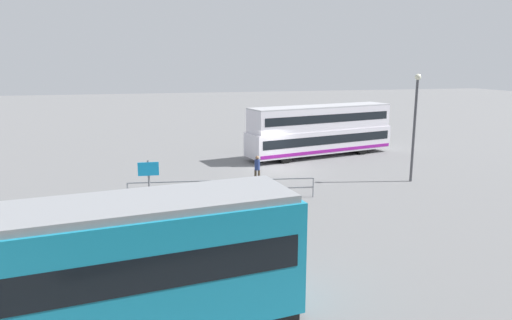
{
  "coord_description": "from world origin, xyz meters",
  "views": [
    {
      "loc": [
        9.04,
        29.43,
        7.13
      ],
      "look_at": [
        3.2,
        6.13,
        2.03
      ],
      "focal_mm": 32.57,
      "sensor_mm": 36.0,
      "label": 1
    }
  ],
  "objects_px": {
    "pedestrian_near_railing": "(257,168)",
    "double_decker_bus": "(321,131)",
    "info_sign": "(149,174)",
    "street_lamp": "(415,119)",
    "tram_yellow": "(29,281)"
  },
  "relations": [
    {
      "from": "double_decker_bus",
      "to": "street_lamp",
      "type": "relative_size",
      "value": 1.89
    },
    {
      "from": "info_sign",
      "to": "street_lamp",
      "type": "height_order",
      "value": "street_lamp"
    },
    {
      "from": "pedestrian_near_railing",
      "to": "info_sign",
      "type": "relative_size",
      "value": 0.73
    },
    {
      "from": "pedestrian_near_railing",
      "to": "double_decker_bus",
      "type": "bearing_deg",
      "value": -134.66
    },
    {
      "from": "double_decker_bus",
      "to": "pedestrian_near_railing",
      "type": "xyz_separation_m",
      "value": [
        6.71,
        6.79,
        -1.02
      ]
    },
    {
      "from": "tram_yellow",
      "to": "pedestrian_near_railing",
      "type": "xyz_separation_m",
      "value": [
        -9.44,
        -14.57,
        -0.93
      ]
    },
    {
      "from": "double_decker_bus",
      "to": "info_sign",
      "type": "height_order",
      "value": "double_decker_bus"
    },
    {
      "from": "double_decker_bus",
      "to": "info_sign",
      "type": "distance_m",
      "value": 16.14
    },
    {
      "from": "double_decker_bus",
      "to": "tram_yellow",
      "type": "xyz_separation_m",
      "value": [
        16.15,
        21.37,
        -0.09
      ]
    },
    {
      "from": "double_decker_bus",
      "to": "pedestrian_near_railing",
      "type": "height_order",
      "value": "double_decker_bus"
    },
    {
      "from": "street_lamp",
      "to": "info_sign",
      "type": "bearing_deg",
      "value": 3.2
    },
    {
      "from": "pedestrian_near_railing",
      "to": "street_lamp",
      "type": "relative_size",
      "value": 0.26
    },
    {
      "from": "tram_yellow",
      "to": "pedestrian_near_railing",
      "type": "bearing_deg",
      "value": -122.92
    },
    {
      "from": "double_decker_bus",
      "to": "info_sign",
      "type": "xyz_separation_m",
      "value": [
        13.05,
        9.48,
        -0.41
      ]
    },
    {
      "from": "tram_yellow",
      "to": "street_lamp",
      "type": "distance_m",
      "value": 22.65
    }
  ]
}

